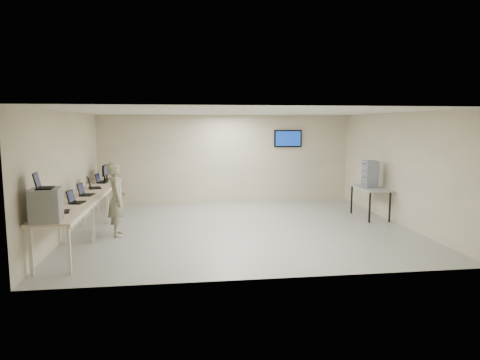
{
  "coord_description": "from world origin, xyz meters",
  "views": [
    {
      "loc": [
        -1.39,
        -10.1,
        2.51
      ],
      "look_at": [
        0.0,
        0.2,
        1.15
      ],
      "focal_mm": 32.0,
      "sensor_mm": 36.0,
      "label": 1
    }
  ],
  "objects": [
    {
      "name": "monitor_near",
      "position": [
        -3.6,
        2.4,
        1.17
      ],
      "size": [
        0.2,
        0.46,
        0.46
      ],
      "color": "black",
      "rests_on": "workbench"
    },
    {
      "name": "monitor_far",
      "position": [
        -3.6,
        2.75,
        1.16
      ],
      "size": [
        0.19,
        0.43,
        0.43
      ],
      "color": "black",
      "rests_on": "workbench"
    },
    {
      "name": "room",
      "position": [
        0.03,
        0.06,
        1.41
      ],
      "size": [
        8.01,
        7.01,
        2.81
      ],
      "color": "#ACADA8",
      "rests_on": "ground"
    },
    {
      "name": "laptop_2",
      "position": [
        -3.62,
        -0.11,
        0.97
      ],
      "size": [
        0.34,
        0.39,
        0.28
      ],
      "rotation": [
        0.0,
        0.0,
        -0.13
      ],
      "color": "black",
      "rests_on": "workbench"
    },
    {
      "name": "laptop_on_box",
      "position": [
        -3.7,
        -2.75,
        1.52
      ],
      "size": [
        0.31,
        0.36,
        0.27
      ],
      "rotation": [
        0.0,
        0.0,
        0.09
      ],
      "color": "black",
      "rests_on": "equipment_box"
    },
    {
      "name": "laptop_0",
      "position": [
        -3.66,
        -2.0,
        0.97
      ],
      "size": [
        0.34,
        0.38,
        0.27
      ],
      "rotation": [
        0.0,
        0.0,
        0.2
      ],
      "color": "black",
      "rests_on": "workbench"
    },
    {
      "name": "laptop_1",
      "position": [
        -3.6,
        -1.08,
        0.97
      ],
      "size": [
        0.34,
        0.38,
        0.27
      ],
      "rotation": [
        0.0,
        0.0,
        -0.17
      ],
      "color": "black",
      "rests_on": "workbench"
    },
    {
      "name": "laptop_3",
      "position": [
        -3.66,
        0.97,
        0.98
      ],
      "size": [
        0.42,
        0.46,
        0.3
      ],
      "rotation": [
        0.0,
        0.0,
        0.31
      ],
      "color": "black",
      "rests_on": "workbench"
    },
    {
      "name": "soldier",
      "position": [
        -2.87,
        -0.35,
        0.84
      ],
      "size": [
        0.49,
        0.67,
        1.68
      ],
      "primitive_type": "imported",
      "rotation": [
        0.0,
        0.0,
        1.73
      ],
      "color": "gray",
      "rests_on": "ground"
    },
    {
      "name": "workbench",
      "position": [
        -3.59,
        0.0,
        0.83
      ],
      "size": [
        0.76,
        6.0,
        0.9
      ],
      "color": "beige",
      "rests_on": "ground"
    },
    {
      "name": "storage_bins",
      "position": [
        3.58,
        0.68,
        1.19
      ],
      "size": [
        0.34,
        0.38,
        0.72
      ],
      "color": "gray",
      "rests_on": "side_table"
    },
    {
      "name": "equipment_box",
      "position": [
        -3.65,
        -2.75,
        1.18
      ],
      "size": [
        0.52,
        0.58,
        0.55
      ],
      "primitive_type": "cube",
      "rotation": [
        0.0,
        0.0,
        0.12
      ],
      "color": "gray",
      "rests_on": "workbench"
    },
    {
      "name": "side_table",
      "position": [
        3.6,
        0.68,
        0.76
      ],
      "size": [
        0.65,
        1.38,
        0.83
      ],
      "color": "gray",
      "rests_on": "ground"
    },
    {
      "name": "laptop_4",
      "position": [
        -3.65,
        2.0,
        0.97
      ],
      "size": [
        0.32,
        0.36,
        0.26
      ],
      "rotation": [
        0.0,
        0.0,
        -0.15
      ],
      "color": "black",
      "rests_on": "workbench"
    }
  ]
}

